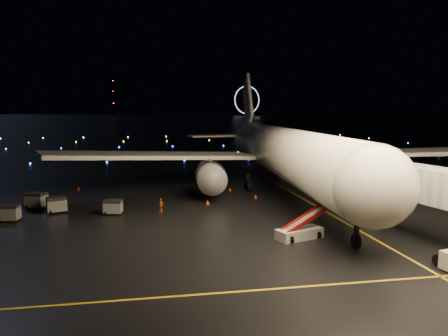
{
  "coord_description": "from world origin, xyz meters",
  "views": [
    {
      "loc": [
        -8.06,
        -35.97,
        11.56
      ],
      "look_at": [
        0.62,
        12.0,
        5.0
      ],
      "focal_mm": 35.0,
      "sensor_mm": 36.0,
      "label": 1
    }
  ],
  "objects": [
    {
      "name": "airliner",
      "position": [
        11.1,
        25.71,
        9.4
      ],
      "size": [
        70.37,
        67.28,
        18.8
      ],
      "primitive_type": null,
      "rotation": [
        0.0,
        0.0,
        -0.07
      ],
      "color": "white",
      "rests_on": "ground"
    },
    {
      "name": "baggage_cart_3",
      "position": [
        -22.22,
        11.62,
        0.86
      ],
      "size": [
        2.18,
        1.65,
        1.73
      ],
      "primitive_type": "cube",
      "rotation": [
        0.0,
        0.0,
        -0.12
      ],
      "color": "gray",
      "rests_on": "ground"
    },
    {
      "name": "lane_cross",
      "position": [
        -5.0,
        -10.0,
        0.01
      ],
      "size": [
        60.0,
        0.25,
        0.02
      ],
      "primitive_type": "cube",
      "color": "gold",
      "rests_on": "ground"
    },
    {
      "name": "lane_centre",
      "position": [
        12.0,
        15.0,
        0.01
      ],
      "size": [
        0.25,
        80.0,
        0.02
      ],
      "primitive_type": "cube",
      "color": "gold",
      "rests_on": "ground"
    },
    {
      "name": "ground",
      "position": [
        0.0,
        300.0,
        0.0
      ],
      "size": [
        2000.0,
        2000.0,
        0.0
      ],
      "primitive_type": "plane",
      "color": "black",
      "rests_on": "ground"
    },
    {
      "name": "baggage_cart_0",
      "position": [
        -11.75,
        12.8,
        0.81
      ],
      "size": [
        2.12,
        1.66,
        1.63
      ],
      "primitive_type": "cube",
      "rotation": [
        0.0,
        0.0,
        -0.18
      ],
      "color": "gray",
      "rests_on": "ground"
    },
    {
      "name": "baggage_cart_2",
      "position": [
        -20.83,
        17.43,
        0.94
      ],
      "size": [
        2.63,
        2.28,
        1.87
      ],
      "primitive_type": "cube",
      "rotation": [
        0.0,
        0.0,
        -0.4
      ],
      "color": "gray",
      "rests_on": "ground"
    },
    {
      "name": "safety_cone_2",
      "position": [
        -0.69,
        16.1,
        0.28
      ],
      "size": [
        0.65,
        0.65,
        0.56
      ],
      "primitive_type": "cone",
      "rotation": [
        0.0,
        0.0,
        -0.41
      ],
      "color": "#F13908",
      "rests_on": "ground"
    },
    {
      "name": "taxiway_lights",
      "position": [
        0.0,
        106.0,
        0.18
      ],
      "size": [
        164.0,
        92.0,
        0.36
      ],
      "primitive_type": null,
      "color": "black",
      "rests_on": "ground"
    },
    {
      "name": "baggage_cart_1",
      "position": [
        -18.07,
        14.74,
        0.89
      ],
      "size": [
        2.44,
        2.04,
        1.77
      ],
      "primitive_type": "cube",
      "rotation": [
        0.0,
        0.0,
        0.32
      ],
      "color": "gray",
      "rests_on": "ground"
    },
    {
      "name": "safety_cone_1",
      "position": [
        3.75,
        24.32,
        0.24
      ],
      "size": [
        0.45,
        0.45,
        0.49
      ],
      "primitive_type": "cone",
      "rotation": [
        0.0,
        0.0,
        0.03
      ],
      "color": "#F13908",
      "rests_on": "ground"
    },
    {
      "name": "crew_c",
      "position": [
        -6.52,
        12.98,
        0.78
      ],
      "size": [
        0.95,
        0.86,
        1.56
      ],
      "primitive_type": "imported",
      "rotation": [
        0.0,
        0.0,
        -0.66
      ],
      "color": "orange",
      "rests_on": "ground"
    },
    {
      "name": "safety_cone_0",
      "position": [
        6.05,
        18.61,
        0.27
      ],
      "size": [
        0.56,
        0.56,
        0.54
      ],
      "primitive_type": "cone",
      "rotation": [
        0.0,
        0.0,
        -0.22
      ],
      "color": "#F13908",
      "rests_on": "ground"
    },
    {
      "name": "ferris_wheel",
      "position": [
        170.0,
        720.0,
        26.0
      ],
      "size": [
        49.33,
        16.8,
        52.0
      ],
      "primitive_type": null,
      "rotation": [
        0.0,
        0.0,
        0.26
      ],
      "color": "black",
      "rests_on": "ground"
    },
    {
      "name": "safety_cone_3",
      "position": [
        -17.7,
        28.73,
        0.23
      ],
      "size": [
        0.44,
        0.44,
        0.45
      ],
      "primitive_type": "cone",
      "rotation": [
        0.0,
        0.0,
        0.13
      ],
      "color": "#F13908",
      "rests_on": "ground"
    },
    {
      "name": "belt_loader",
      "position": [
        5.41,
        0.32,
        1.52
      ],
      "size": [
        6.47,
        3.56,
        3.03
      ],
      "primitive_type": null,
      "rotation": [
        0.0,
        0.0,
        0.31
      ],
      "color": "silver",
      "rests_on": "ground"
    },
    {
      "name": "radio_mast",
      "position": [
        -60.0,
        740.0,
        32.0
      ],
      "size": [
        1.8,
        1.8,
        64.0
      ],
      "primitive_type": "cylinder",
      "color": "black",
      "rests_on": "ground"
    }
  ]
}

